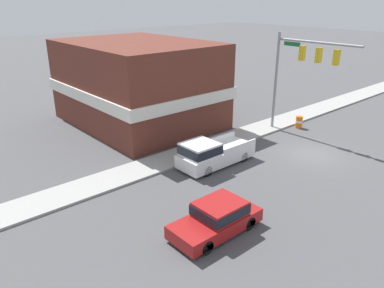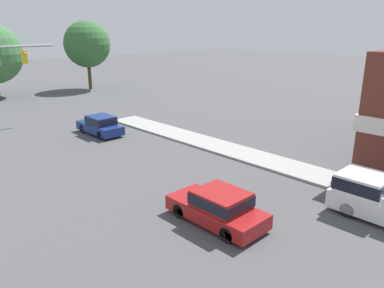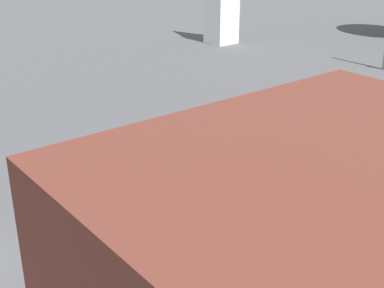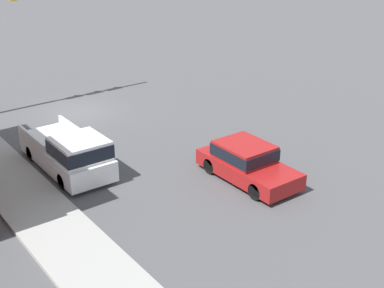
% 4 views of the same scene
% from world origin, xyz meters
% --- Properties ---
extents(ground_plane, '(200.00, 200.00, 0.00)m').
position_xyz_m(ground_plane, '(0.00, 0.00, 0.00)').
color(ground_plane, '#4C4C4F').
extents(car_lead, '(1.95, 4.46, 1.50)m').
position_xyz_m(car_lead, '(-2.16, 11.37, 0.78)').
color(car_lead, black).
rests_on(car_lead, ground).
extents(pickup_truck_parked, '(2.05, 5.35, 1.82)m').
position_xyz_m(pickup_truck_parked, '(3.28, 6.57, 0.90)').
color(pickup_truck_parked, black).
rests_on(pickup_truck_parked, ground).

